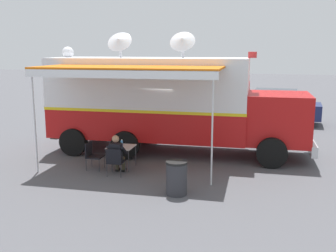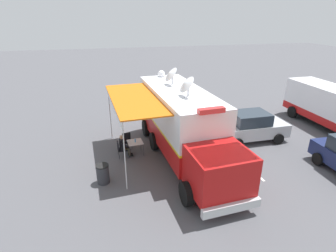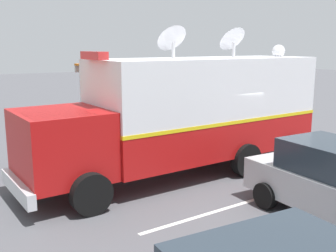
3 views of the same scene
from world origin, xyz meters
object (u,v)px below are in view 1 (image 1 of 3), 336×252
object	(u,v)px
folding_chair_beside_table	(92,154)
traffic_cone	(56,132)
car_far_corner	(277,106)
trash_bin	(177,178)
car_behind_truck	(175,110)
folding_table	(121,148)
folding_chair_at_table	(115,160)
support_truck	(190,88)
water_bottle	(122,143)
seated_responder	(117,154)
command_truck	(169,101)

from	to	relation	value
folding_chair_beside_table	traffic_cone	distance (m)	5.10
car_far_corner	traffic_cone	bearing A→B (deg)	-54.29
trash_bin	car_behind_truck	xyz separation A→B (m)	(-8.72, -2.50, 0.42)
traffic_cone	car_far_corner	world-z (taller)	car_far_corner
folding_table	car_far_corner	distance (m)	10.75
folding_table	car_far_corner	bearing A→B (deg)	154.74
folding_chair_beside_table	folding_table	bearing A→B (deg)	113.41
trash_bin	car_behind_truck	distance (m)	9.08
folding_chair_at_table	support_truck	world-z (taller)	support_truck
car_far_corner	water_bottle	bearing A→B (deg)	-25.17
folding_chair_at_table	folding_chair_beside_table	size ratio (longest dim) A/B	1.00
folding_chair_at_table	car_far_corner	size ratio (longest dim) A/B	0.21
water_bottle	car_far_corner	distance (m)	10.73
folding_chair_beside_table	trash_bin	distance (m)	3.48
seated_responder	car_far_corner	xyz separation A→B (m)	(-10.33, 4.46, 0.23)
water_bottle	seated_responder	distance (m)	0.66
folding_chair_at_table	command_truck	bearing A→B (deg)	166.98
folding_chair_at_table	traffic_cone	xyz separation A→B (m)	(-4.00, -4.62, -0.23)
command_truck	seated_responder	distance (m)	3.36
command_truck	folding_chair_at_table	size ratio (longest dim) A/B	11.08
car_behind_truck	car_far_corner	distance (m)	5.48
folding_table	folding_chair_beside_table	world-z (taller)	folding_chair_beside_table
folding_chair_at_table	folding_table	bearing A→B (deg)	-169.98
command_truck	water_bottle	bearing A→B (deg)	-19.73
support_truck	car_far_corner	bearing A→B (deg)	58.74
folding_table	water_bottle	size ratio (longest dim) A/B	3.82
folding_table	traffic_cone	bearing A→B (deg)	-125.57
seated_responder	car_far_corner	size ratio (longest dim) A/B	0.29
trash_bin	command_truck	bearing A→B (deg)	-160.57
seated_responder	support_truck	size ratio (longest dim) A/B	0.18
support_truck	command_truck	bearing A→B (deg)	9.52
command_truck	seated_responder	world-z (taller)	command_truck
traffic_cone	water_bottle	bearing A→B (deg)	54.68
traffic_cone	folding_chair_beside_table	bearing A→B (deg)	45.47
traffic_cone	support_truck	world-z (taller)	support_truck
car_behind_truck	car_far_corner	world-z (taller)	same
folding_chair_beside_table	seated_responder	bearing A→B (deg)	76.02
support_truck	water_bottle	bearing A→B (deg)	4.08
trash_bin	traffic_cone	size ratio (longest dim) A/B	1.57
water_bottle	folding_chair_at_table	xyz separation A→B (m)	(0.81, 0.12, -0.32)
folding_table	water_bottle	world-z (taller)	water_bottle
folding_table	seated_responder	size ratio (longest dim) A/B	0.68
folding_table	trash_bin	world-z (taller)	trash_bin
trash_bin	traffic_cone	xyz separation A→B (m)	(-4.95, -6.82, -0.18)
command_truck	trash_bin	bearing A→B (deg)	19.43
car_behind_truck	support_truck	bearing A→B (deg)	-172.93
folding_chair_beside_table	support_truck	size ratio (longest dim) A/B	0.13
traffic_cone	command_truck	bearing A→B (deg)	81.49
command_truck	traffic_cone	world-z (taller)	command_truck
car_far_corner	support_truck	bearing A→B (deg)	-121.26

